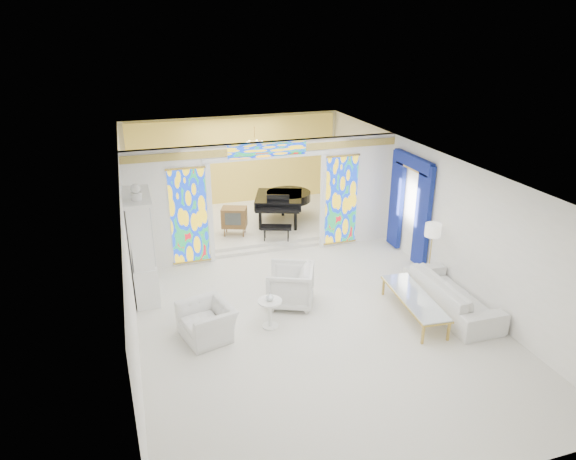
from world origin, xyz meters
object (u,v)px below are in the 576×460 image
object	(u,v)px
coffee_table	(414,298)
grand_piano	(283,199)
china_cabinet	(142,248)
tv_console	(234,217)
armchair_left	(207,321)
armchair_right	(290,286)
sofa	(452,294)

from	to	relation	value
coffee_table	grand_piano	world-z (taller)	grand_piano
china_cabinet	tv_console	distance (m)	3.59
coffee_table	armchair_left	bearing A→B (deg)	172.65
armchair_right	coffee_table	world-z (taller)	armchair_right
armchair_right	tv_console	size ratio (longest dim) A/B	1.22
sofa	coffee_table	size ratio (longest dim) A/B	1.16
sofa	china_cabinet	bearing A→B (deg)	67.74
china_cabinet	armchair_right	world-z (taller)	china_cabinet
armchair_right	coffee_table	distance (m)	2.63
coffee_table	grand_piano	distance (m)	5.83
armchair_left	china_cabinet	bearing A→B (deg)	-169.29
armchair_right	grand_piano	size ratio (longest dim) A/B	0.37
china_cabinet	armchair_left	distance (m)	2.46
china_cabinet	tv_console	world-z (taller)	china_cabinet
armchair_left	grand_piano	bearing A→B (deg)	132.99
armchair_left	armchair_right	world-z (taller)	armchair_right
armchair_left	armchair_right	xyz separation A→B (m)	(1.93, 0.71, 0.11)
china_cabinet	grand_piano	world-z (taller)	china_cabinet
china_cabinet	armchair_right	distance (m)	3.33
sofa	tv_console	xyz separation A→B (m)	(-3.62, 5.11, 0.33)
sofa	coffee_table	xyz separation A→B (m)	(-0.90, 0.01, 0.07)
china_cabinet	armchair_right	size ratio (longest dim) A/B	2.78
sofa	coffee_table	distance (m)	0.91
armchair_left	coffee_table	bearing A→B (deg)	66.94
grand_piano	coffee_table	bearing A→B (deg)	-59.58
grand_piano	tv_console	world-z (taller)	grand_piano
sofa	coffee_table	bearing A→B (deg)	90.13
china_cabinet	armchair_left	xyz separation A→B (m)	(1.03, -2.07, -0.83)
grand_piano	china_cabinet	bearing A→B (deg)	-123.85
china_cabinet	sofa	xyz separation A→B (m)	(6.17, -2.63, -0.81)
grand_piano	tv_console	xyz separation A→B (m)	(-1.62, -0.62, -0.17)
tv_console	armchair_left	bearing A→B (deg)	-87.83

